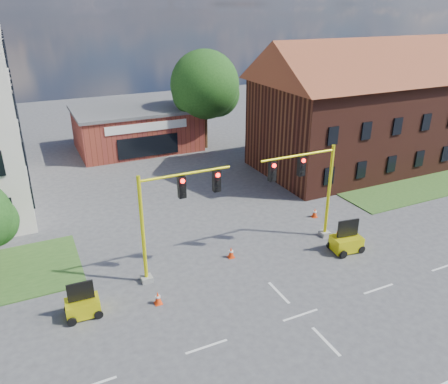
# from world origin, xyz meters

# --- Properties ---
(ground) EXTENTS (120.00, 120.00, 0.00)m
(ground) POSITION_xyz_m (0.00, 0.00, 0.00)
(ground) COLOR #424244
(ground) RESTS_ON ground
(grass_verge_ne) EXTENTS (14.00, 4.00, 0.08)m
(grass_verge_ne) POSITION_xyz_m (18.00, 9.00, 0.04)
(grass_verge_ne) COLOR #2F531F
(grass_verge_ne) RESTS_ON ground
(lane_markings) EXTENTS (60.00, 36.00, 0.01)m
(lane_markings) POSITION_xyz_m (0.00, -3.00, 0.01)
(lane_markings) COLOR silver
(lane_markings) RESTS_ON ground
(brick_shop) EXTENTS (12.40, 8.40, 4.30)m
(brick_shop) POSITION_xyz_m (0.00, 29.98, 2.16)
(brick_shop) COLOR maroon
(brick_shop) RESTS_ON ground
(townhouse_row) EXTENTS (21.00, 11.00, 11.50)m
(townhouse_row) POSITION_xyz_m (18.00, 16.00, 5.93)
(townhouse_row) COLOR #481E15
(townhouse_row) RESTS_ON ground
(tree_large) EXTENTS (7.26, 6.91, 10.03)m
(tree_large) POSITION_xyz_m (6.85, 27.08, 6.29)
(tree_large) COLOR #372314
(tree_large) RESTS_ON ground
(signal_mast_west) EXTENTS (5.30, 0.60, 6.20)m
(signal_mast_west) POSITION_xyz_m (-4.36, 6.00, 3.92)
(signal_mast_west) COLOR gray
(signal_mast_west) RESTS_ON ground
(signal_mast_east) EXTENTS (5.30, 0.60, 6.20)m
(signal_mast_east) POSITION_xyz_m (4.36, 6.00, 3.92)
(signal_mast_east) COLOR gray
(signal_mast_east) RESTS_ON ground
(trailer_west) EXTENTS (1.64, 1.13, 1.81)m
(trailer_west) POSITION_xyz_m (-9.58, 4.53, 0.57)
(trailer_west) COLOR #FFF715
(trailer_west) RESTS_ON ground
(trailer_east) EXTENTS (1.91, 1.40, 2.02)m
(trailer_east) POSITION_xyz_m (5.98, 3.89, 0.63)
(trailer_east) COLOR #FFF715
(trailer_east) RESTS_ON ground
(cone_a) EXTENTS (0.40, 0.40, 0.70)m
(cone_a) POSITION_xyz_m (-6.02, 3.84, 0.34)
(cone_a) COLOR #F3390C
(cone_a) RESTS_ON ground
(cone_b) EXTENTS (0.40, 0.40, 0.70)m
(cone_b) POSITION_xyz_m (-0.74, 6.22, 0.34)
(cone_b) COLOR #F3390C
(cone_b) RESTS_ON ground
(cone_c) EXTENTS (0.40, 0.40, 0.70)m
(cone_c) POSITION_xyz_m (6.29, 5.16, 0.34)
(cone_c) COLOR #F3390C
(cone_c) RESTS_ON ground
(cone_d) EXTENTS (0.40, 0.40, 0.70)m
(cone_d) POSITION_xyz_m (7.04, 8.52, 0.34)
(cone_d) COLOR #F3390C
(cone_d) RESTS_ON ground
(pickup_white) EXTENTS (6.11, 3.78, 1.58)m
(pickup_white) POSITION_xyz_m (12.02, 15.64, 0.79)
(pickup_white) COLOR silver
(pickup_white) RESTS_ON ground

